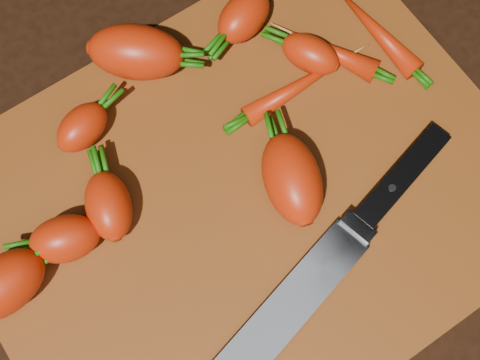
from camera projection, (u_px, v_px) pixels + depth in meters
ground at (246, 200)px, 0.63m from camera, size 2.00×2.00×0.01m
cutting_board at (246, 197)px, 0.62m from camera, size 0.50×0.40×0.01m
carrot_0 at (4, 285)px, 0.57m from camera, size 0.08×0.06×0.05m
carrot_1 at (65, 239)px, 0.58m from camera, size 0.07×0.06×0.04m
carrot_2 at (136, 52)px, 0.64m from camera, size 0.10×0.10×0.05m
carrot_3 at (292, 179)px, 0.60m from camera, size 0.08×0.10×0.05m
carrot_4 at (244, 16)px, 0.66m from camera, size 0.07×0.06×0.04m
carrot_5 at (82, 127)px, 0.62m from camera, size 0.06×0.05×0.04m
carrot_6 at (310, 54)px, 0.65m from camera, size 0.06×0.07×0.04m
carrot_7 at (378, 32)px, 0.66m from camera, size 0.03×0.11×0.02m
carrot_8 at (298, 86)px, 0.64m from camera, size 0.12×0.02×0.02m
carrot_9 at (333, 53)px, 0.65m from camera, size 0.06×0.09×0.02m
carrot_10 at (108, 206)px, 0.59m from camera, size 0.06×0.07×0.04m
knife at (294, 302)px, 0.58m from camera, size 0.33×0.11×0.02m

